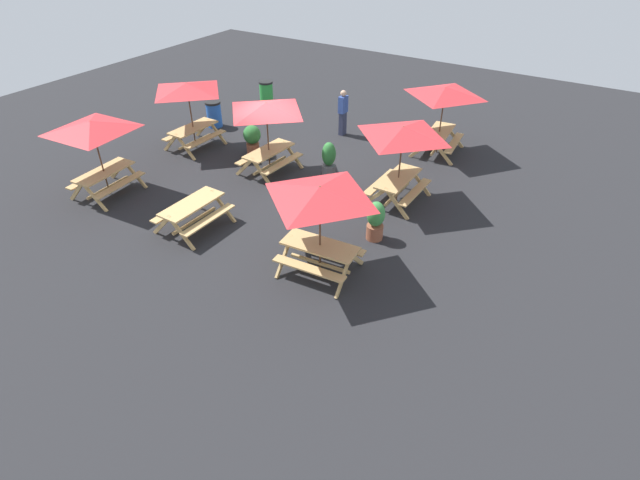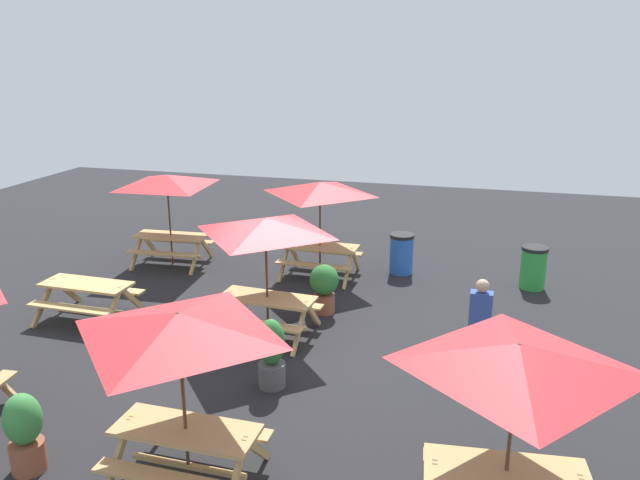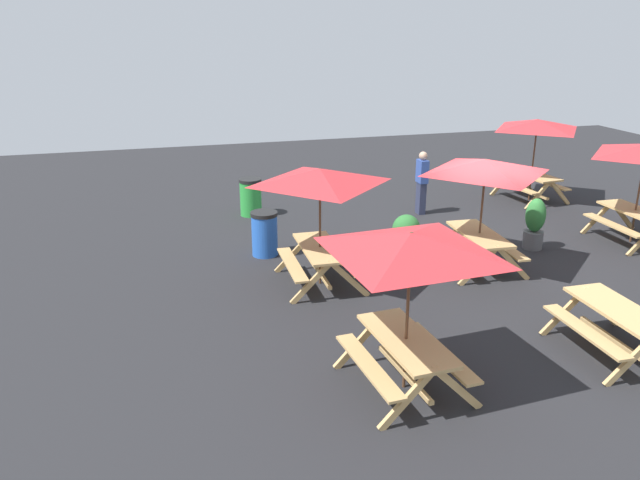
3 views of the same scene
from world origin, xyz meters
The scene contains 13 objects.
ground_plane centered at (0.00, 0.00, 0.00)m, with size 29.63×29.63×0.00m, color #232326.
picnic_table_0 centered at (4.03, -0.04, 0.56)m, with size 1.83×1.57×0.81m.
picnic_table_2 centered at (0.19, -3.67, 1.99)m, with size 2.06×2.06×2.34m.
picnic_table_3 centered at (-0.18, 3.96, 1.99)m, with size 2.03×2.03×2.34m.
picnic_table_4 centered at (4.04, -3.54, 1.99)m, with size 2.82×2.82×2.34m.
picnic_table_5 centered at (-3.96, 3.75, 1.99)m, with size 2.19×2.19×2.34m.
picnic_table_6 centered at (0.30, -0.31, 1.99)m, with size 2.13×2.13×2.34m.
trash_bin_blue centered at (-1.65, -4.40, 0.49)m, with size 0.59×0.59×0.98m.
trash_bin_green centered at (-4.67, -4.18, 0.49)m, with size 0.59×0.59×0.98m.
potted_plant_0 centered at (1.92, 4.30, 0.56)m, with size 0.48×0.48×1.09m.
potted_plant_1 centered at (-0.41, 1.49, 0.58)m, with size 0.44×0.44×1.16m.
potted_plant_2 centered at (-0.46, -1.60, 0.58)m, with size 0.60×0.60×1.03m.
person_standing centered at (-3.57, 0.18, 0.89)m, with size 0.36×0.23×1.67m.
Camera 2 is at (-3.51, 9.92, 5.20)m, focal length 35.00 mm.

